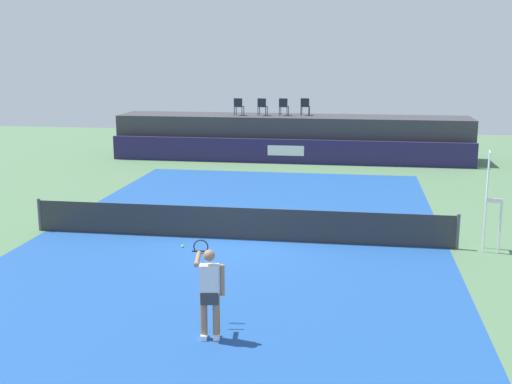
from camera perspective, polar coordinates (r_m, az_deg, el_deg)
ground_plane at (r=21.91m, az=-0.14°, el=-2.00°), size 48.00×48.00×0.00m
court_inner at (r=19.06m, az=-1.57°, el=-4.16°), size 12.00×22.00×0.00m
sponsor_wall at (r=32.01m, az=2.84°, el=3.58°), size 18.00×0.22×1.20m
spectator_platform at (r=33.72m, az=3.18°, el=4.87°), size 18.00×2.80×2.20m
spectator_chair_far_left at (r=33.60m, az=-1.54°, el=7.59°), size 0.47×0.47×0.89m
spectator_chair_left at (r=33.51m, az=0.56°, el=7.58°), size 0.47×0.47×0.89m
spectator_chair_center at (r=33.55m, az=2.45°, el=7.58°), size 0.47×0.47×0.89m
spectator_chair_right at (r=33.68m, az=4.35°, el=7.57°), size 0.46×0.46×0.89m
umpire_chair at (r=18.74m, az=19.94°, el=-0.18°), size 0.50×0.50×2.76m
tennis_net at (r=18.93m, az=-1.58°, el=-2.79°), size 12.40×0.02×0.95m
net_post_near at (r=20.94m, az=-18.52°, el=-1.90°), size 0.10×0.10×1.00m
net_post_far at (r=18.84m, az=17.33°, el=-3.35°), size 0.10×0.10×1.00m
tennis_player at (r=12.38m, az=-4.11°, el=-8.64°), size 0.82×1.12×1.77m
tennis_ball at (r=18.36m, az=-6.49°, el=-4.75°), size 0.07×0.07×0.07m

